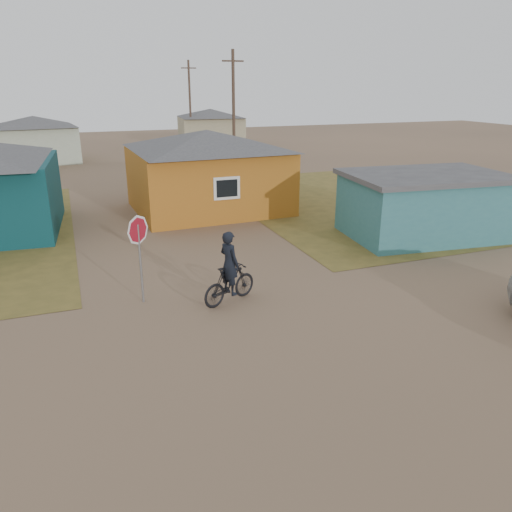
{
  "coord_description": "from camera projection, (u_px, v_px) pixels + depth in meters",
  "views": [
    {
      "loc": [
        -3.93,
        -9.65,
        6.0
      ],
      "look_at": [
        0.85,
        3.0,
        1.3
      ],
      "focal_mm": 35.0,
      "sensor_mm": 36.0,
      "label": 1
    }
  ],
  "objects": [
    {
      "name": "stop_sign",
      "position": [
        139.0,
        239.0,
        13.84
      ],
      "size": [
        0.81,
        0.32,
        2.59
      ],
      "color": "gray",
      "rests_on": "ground"
    },
    {
      "name": "shed_turquoise",
      "position": [
        424.0,
        205.0,
        20.29
      ],
      "size": [
        6.71,
        4.93,
        2.6
      ],
      "color": "#37767A",
      "rests_on": "ground"
    },
    {
      "name": "cyclist",
      "position": [
        230.0,
        277.0,
        14.2
      ],
      "size": [
        1.93,
        1.25,
        2.12
      ],
      "color": "black",
      "rests_on": "ground"
    },
    {
      "name": "ground",
      "position": [
        267.0,
        351.0,
        11.81
      ],
      "size": [
        120.0,
        120.0,
        0.0
      ],
      "primitive_type": "plane",
      "color": "#7C6048"
    },
    {
      "name": "house_yellow",
      "position": [
        208.0,
        170.0,
        24.35
      ],
      "size": [
        7.72,
        6.76,
        3.9
      ],
      "color": "#AE641A",
      "rests_on": "ground"
    },
    {
      "name": "house_pale_west",
      "position": [
        36.0,
        139.0,
        39.24
      ],
      "size": [
        7.04,
        6.15,
        3.6
      ],
      "color": "#AFB99F",
      "rests_on": "ground"
    },
    {
      "name": "grass_ne",
      "position": [
        412.0,
        196.0,
        27.97
      ],
      "size": [
        20.0,
        18.0,
        0.0
      ],
      "primitive_type": "cube",
      "color": "brown",
      "rests_on": "ground"
    },
    {
      "name": "house_beige_east",
      "position": [
        211.0,
        127.0,
        49.88
      ],
      "size": [
        6.95,
        6.05,
        3.6
      ],
      "color": "tan",
      "rests_on": "ground"
    },
    {
      "name": "utility_pole_near",
      "position": [
        234.0,
        114.0,
        32.06
      ],
      "size": [
        1.4,
        0.2,
        8.0
      ],
      "color": "#4A372C",
      "rests_on": "ground"
    },
    {
      "name": "utility_pole_far",
      "position": [
        190.0,
        104.0,
        46.53
      ],
      "size": [
        1.4,
        0.2,
        8.0
      ],
      "color": "#4A372C",
      "rests_on": "ground"
    }
  ]
}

